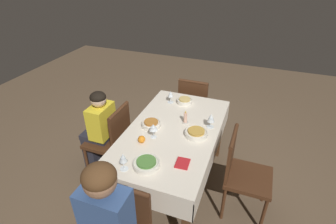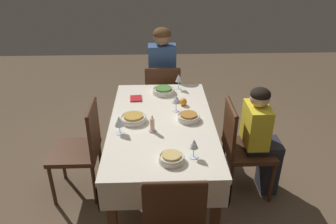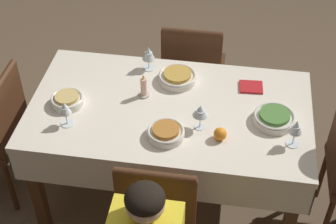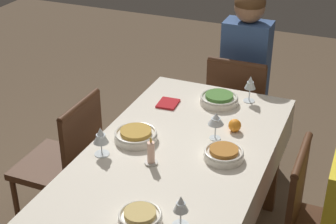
{
  "view_description": "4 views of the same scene",
  "coord_description": "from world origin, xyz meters",
  "px_view_note": "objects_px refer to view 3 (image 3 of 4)",
  "views": [
    {
      "loc": [
        1.94,
        0.67,
        2.18
      ],
      "look_at": [
        -0.05,
        -0.07,
        0.9
      ],
      "focal_mm": 28.0,
      "sensor_mm": 36.0,
      "label": 1
    },
    {
      "loc": [
        -2.31,
        0.03,
        2.06
      ],
      "look_at": [
        0.08,
        -0.05,
        0.79
      ],
      "focal_mm": 35.0,
      "sensor_mm": 36.0,
      "label": 2
    },
    {
      "loc": [
        0.3,
        -2.02,
        2.54
      ],
      "look_at": [
        0.01,
        -0.1,
        0.8
      ],
      "focal_mm": 55.0,
      "sensor_mm": 36.0,
      "label": 3
    },
    {
      "loc": [
        -1.94,
        -0.75,
        2.08
      ],
      "look_at": [
        0.09,
        0.09,
        0.89
      ],
      "focal_mm": 55.0,
      "sensor_mm": 36.0,
      "label": 4
    }
  ],
  "objects_px": {
    "chair_north": "(192,69)",
    "bowl_south": "(166,132)",
    "wine_glass_north": "(149,54)",
    "bowl_east": "(274,118)",
    "bowl_north": "(177,77)",
    "candle_centerpiece": "(144,88)",
    "dining_table": "(170,120)",
    "wine_glass_south": "(201,111)",
    "bowl_west": "(67,100)",
    "napkin_red_folded": "(251,87)",
    "orange_fruit": "(220,134)",
    "wine_glass_east": "(296,128)",
    "wine_glass_west": "(65,109)"
  },
  "relations": [
    {
      "from": "bowl_north",
      "to": "wine_glass_north",
      "type": "height_order",
      "value": "wine_glass_north"
    },
    {
      "from": "bowl_east",
      "to": "wine_glass_west",
      "type": "height_order",
      "value": "wine_glass_west"
    },
    {
      "from": "bowl_north",
      "to": "bowl_east",
      "type": "bearing_deg",
      "value": -25.76
    },
    {
      "from": "dining_table",
      "to": "chair_north",
      "type": "bearing_deg",
      "value": 86.0
    },
    {
      "from": "napkin_red_folded",
      "to": "candle_centerpiece",
      "type": "bearing_deg",
      "value": -164.81
    },
    {
      "from": "chair_north",
      "to": "bowl_south",
      "type": "xyz_separation_m",
      "value": [
        -0.03,
        -0.91,
        0.29
      ]
    },
    {
      "from": "bowl_south",
      "to": "wine_glass_south",
      "type": "xyz_separation_m",
      "value": [
        0.16,
        0.09,
        0.08
      ]
    },
    {
      "from": "bowl_east",
      "to": "candle_centerpiece",
      "type": "bearing_deg",
      "value": 171.56
    },
    {
      "from": "bowl_south",
      "to": "bowl_west",
      "type": "bearing_deg",
      "value": 163.41
    },
    {
      "from": "dining_table",
      "to": "orange_fruit",
      "type": "distance_m",
      "value": 0.36
    },
    {
      "from": "chair_north",
      "to": "bowl_east",
      "type": "relative_size",
      "value": 4.02
    },
    {
      "from": "orange_fruit",
      "to": "bowl_south",
      "type": "bearing_deg",
      "value": -174.71
    },
    {
      "from": "wine_glass_south",
      "to": "wine_glass_north",
      "type": "relative_size",
      "value": 0.97
    },
    {
      "from": "chair_north",
      "to": "wine_glass_west",
      "type": "bearing_deg",
      "value": 58.63
    },
    {
      "from": "dining_table",
      "to": "wine_glass_east",
      "type": "height_order",
      "value": "wine_glass_east"
    },
    {
      "from": "wine_glass_north",
      "to": "candle_centerpiece",
      "type": "height_order",
      "value": "wine_glass_north"
    },
    {
      "from": "wine_glass_west",
      "to": "candle_centerpiece",
      "type": "xyz_separation_m",
      "value": [
        0.34,
        0.28,
        -0.05
      ]
    },
    {
      "from": "bowl_south",
      "to": "orange_fruit",
      "type": "xyz_separation_m",
      "value": [
        0.27,
        0.02,
        0.01
      ]
    },
    {
      "from": "chair_north",
      "to": "candle_centerpiece",
      "type": "height_order",
      "value": "candle_centerpiece"
    },
    {
      "from": "wine_glass_north",
      "to": "candle_centerpiece",
      "type": "relative_size",
      "value": 1.05
    },
    {
      "from": "dining_table",
      "to": "wine_glass_north",
      "type": "xyz_separation_m",
      "value": [
        -0.17,
        0.32,
        0.19
      ]
    },
    {
      "from": "bowl_east",
      "to": "dining_table",
      "type": "bearing_deg",
      "value": 176.99
    },
    {
      "from": "bowl_south",
      "to": "napkin_red_folded",
      "type": "relative_size",
      "value": 1.39
    },
    {
      "from": "wine_glass_east",
      "to": "bowl_west",
      "type": "distance_m",
      "value": 1.19
    },
    {
      "from": "wine_glass_east",
      "to": "bowl_south",
      "type": "height_order",
      "value": "wine_glass_east"
    },
    {
      "from": "wine_glass_east",
      "to": "bowl_west",
      "type": "relative_size",
      "value": 0.89
    },
    {
      "from": "wine_glass_east",
      "to": "bowl_south",
      "type": "relative_size",
      "value": 0.83
    },
    {
      "from": "wine_glass_east",
      "to": "bowl_north",
      "type": "distance_m",
      "value": 0.75
    },
    {
      "from": "bowl_west",
      "to": "wine_glass_north",
      "type": "xyz_separation_m",
      "value": [
        0.37,
        0.38,
        0.07
      ]
    },
    {
      "from": "candle_centerpiece",
      "to": "orange_fruit",
      "type": "height_order",
      "value": "candle_centerpiece"
    },
    {
      "from": "dining_table",
      "to": "bowl_east",
      "type": "distance_m",
      "value": 0.56
    },
    {
      "from": "bowl_east",
      "to": "wine_glass_south",
      "type": "distance_m",
      "value": 0.39
    },
    {
      "from": "wine_glass_west",
      "to": "bowl_north",
      "type": "distance_m",
      "value": 0.67
    },
    {
      "from": "chair_north",
      "to": "bowl_north",
      "type": "distance_m",
      "value": 0.54
    },
    {
      "from": "wine_glass_south",
      "to": "napkin_red_folded",
      "type": "distance_m",
      "value": 0.45
    },
    {
      "from": "wine_glass_south",
      "to": "bowl_west",
      "type": "distance_m",
      "value": 0.72
    },
    {
      "from": "bowl_east",
      "to": "wine_glass_south",
      "type": "height_order",
      "value": "wine_glass_south"
    },
    {
      "from": "napkin_red_folded",
      "to": "bowl_west",
      "type": "bearing_deg",
      "value": -163.52
    },
    {
      "from": "bowl_south",
      "to": "candle_centerpiece",
      "type": "distance_m",
      "value": 0.34
    },
    {
      "from": "bowl_south",
      "to": "napkin_red_folded",
      "type": "xyz_separation_m",
      "value": [
        0.41,
        0.45,
        -0.02
      ]
    },
    {
      "from": "dining_table",
      "to": "wine_glass_east",
      "type": "xyz_separation_m",
      "value": [
        0.64,
        -0.18,
        0.2
      ]
    },
    {
      "from": "bowl_east",
      "to": "bowl_south",
      "type": "relative_size",
      "value": 1.16
    },
    {
      "from": "bowl_south",
      "to": "candle_centerpiece",
      "type": "xyz_separation_m",
      "value": [
        -0.17,
        0.29,
        0.02
      ]
    },
    {
      "from": "chair_north",
      "to": "bowl_south",
      "type": "height_order",
      "value": "chair_north"
    },
    {
      "from": "dining_table",
      "to": "wine_glass_north",
      "type": "height_order",
      "value": "wine_glass_north"
    },
    {
      "from": "bowl_north",
      "to": "candle_centerpiece",
      "type": "xyz_separation_m",
      "value": [
        -0.16,
        -0.15,
        0.02
      ]
    },
    {
      "from": "dining_table",
      "to": "wine_glass_north",
      "type": "distance_m",
      "value": 0.41
    },
    {
      "from": "wine_glass_west",
      "to": "napkin_red_folded",
      "type": "xyz_separation_m",
      "value": [
        0.92,
        0.44,
        -0.09
      ]
    },
    {
      "from": "wine_glass_south",
      "to": "chair_north",
      "type": "bearing_deg",
      "value": 98.72
    },
    {
      "from": "wine_glass_north",
      "to": "bowl_east",
      "type": "bearing_deg",
      "value": -26.15
    }
  ]
}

